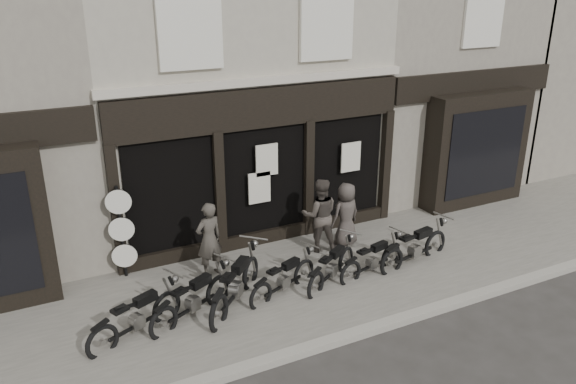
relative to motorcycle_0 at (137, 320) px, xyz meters
name	(u,v)px	position (x,y,z in m)	size (l,w,h in m)	color
ground_plane	(325,303)	(3.66, -0.49, -0.39)	(90.00, 90.00, 0.00)	#2D2B28
pavement	(305,280)	(3.66, 0.41, -0.33)	(30.00, 4.20, 0.12)	#615D55
kerb	(360,333)	(3.66, -1.74, -0.33)	(30.00, 0.25, 0.13)	gray
central_building	(217,62)	(3.66, 5.46, 3.69)	(7.30, 6.22, 8.34)	#AAA492
neighbour_right	(410,51)	(10.01, 5.41, 3.65)	(5.60, 6.73, 8.34)	gray
motorcycle_0	(137,320)	(0.00, 0.00, 0.00)	(1.92, 1.11, 0.99)	black
motorcycle_1	(193,302)	(1.09, 0.11, 0.01)	(1.94, 1.18, 1.00)	black
motorcycle_2	(236,288)	(1.99, 0.17, 0.05)	(1.81, 1.83, 1.11)	black
motorcycle_3	(284,281)	(3.02, 0.11, -0.03)	(1.81, 0.94, 0.91)	black
motorcycle_4	(332,269)	(4.15, 0.09, -0.02)	(1.75, 1.22, 0.93)	black
motorcycle_5	(372,262)	(5.12, 0.00, -0.03)	(1.87, 0.69, 0.91)	black
motorcycle_6	(415,250)	(6.26, -0.04, 0.02)	(2.14, 0.72, 1.03)	black
man_left	(209,239)	(1.91, 1.49, 0.56)	(0.61, 0.40, 1.67)	#3F3A33
man_centre	(320,215)	(4.62, 1.48, 0.61)	(0.86, 0.67, 1.77)	#443D37
man_right	(346,215)	(5.31, 1.43, 0.51)	(0.77, 0.50, 1.57)	#433C37
advert_sign_post	(122,236)	(0.24, 2.22, 0.68)	(0.53, 0.34, 2.20)	black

